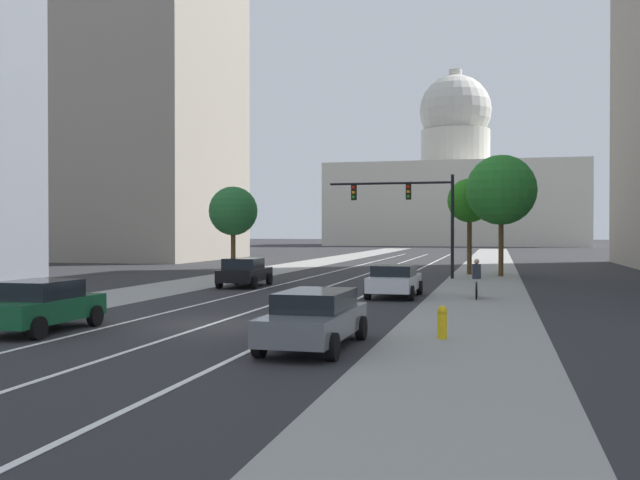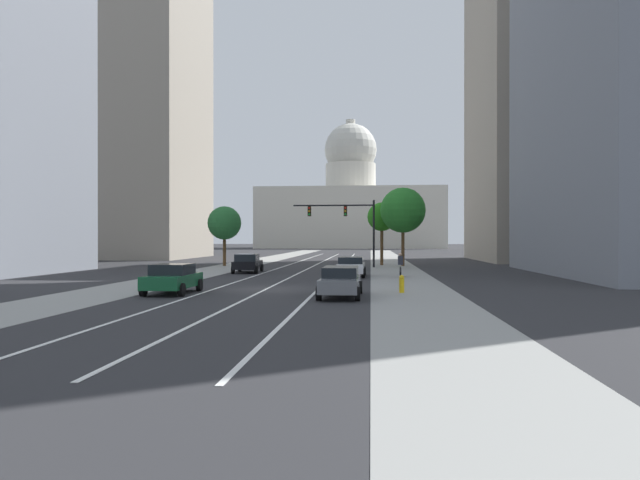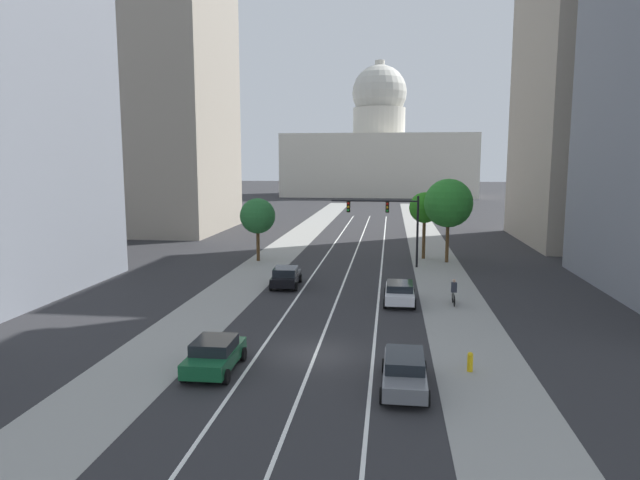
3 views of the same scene
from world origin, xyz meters
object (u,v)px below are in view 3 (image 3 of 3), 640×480
Objects in this scene: fire_hydrant at (470,362)px; car_green at (215,354)px; capitol_building at (379,153)px; car_white at (400,292)px; cyclist at (454,292)px; street_tree_mid_right at (425,208)px; car_black at (286,276)px; car_gray at (405,370)px; street_tree_mid_left at (258,216)px; traffic_signal_mast at (390,216)px; street_tree_far_right at (448,203)px.

car_green is at bearing -173.23° from fire_hydrant.
capitol_building is at bearing -2.32° from car_green.
fire_hydrant is (2.98, -11.98, -0.30)m from car_white.
car_green is 17.96m from cyclist.
car_white is at bearing -98.19° from street_tree_mid_right.
car_white is at bearing 103.96° from fire_hydrant.
car_green is 0.93× the size of car_white.
street_tree_mid_right is at bearing -41.41° from car_black.
street_tree_mid_right is (11.00, 31.07, 4.16)m from car_green.
capitol_building is 55.99× the size of fire_hydrant.
capitol_building is 133.43m from car_gray.
street_tree_mid_left is (-8.89, -104.21, -7.25)m from capitol_building.
car_white is 3.54m from cyclist.
traffic_signal_mast reaches higher than street_tree_mid_left.
car_green is 0.54× the size of street_tree_far_right.
street_tree_mid_left is at bearing 173.23° from traffic_signal_mast.
capitol_building reaches higher than street_tree_mid_left.
traffic_signal_mast is (7.67, 9.12, 3.82)m from car_black.
traffic_signal_mast reaches higher than fire_hydrant.
car_green is at bearing 148.16° from car_white.
traffic_signal_mast reaches higher than car_black.
capitol_building is 6.55× the size of traffic_signal_mast.
street_tree_mid_left is (-4.67, 27.86, 3.49)m from car_green.
car_white is 0.70× the size of street_tree_mid_right.
traffic_signal_mast is (-0.77, 13.07, 3.84)m from car_white.
car_gray is 32.30m from street_tree_mid_right.
car_black is 12.60m from cyclist.
street_tree_far_right is 2.78m from street_tree_mid_right.
cyclist is 18.19m from street_tree_mid_right.
capitol_building reaches higher than car_black.
capitol_building reaches higher than car_green.
traffic_signal_mast reaches higher than car_green.
capitol_building is 7.89× the size of street_tree_mid_right.
cyclist is (4.31, -13.03, -3.75)m from traffic_signal_mast.
car_black is 17.28m from car_green.
street_tree_mid_right reaches higher than car_green.
car_green is at bearing -91.83° from capitol_building.
car_black is 4.85× the size of fire_hydrant.
traffic_signal_mast is at bearing -42.93° from car_black.
street_tree_mid_right reaches higher than car_gray.
cyclist is (0.56, 12.01, 0.39)m from fire_hydrant.
car_gray is 5.29× the size of fire_hydrant.
fire_hydrant is 0.15× the size of street_tree_mid_left.
car_green is 0.71× the size of street_tree_mid_left.
capitol_building is 11.55× the size of car_black.
cyclist reaches higher than car_white.
street_tree_far_right is (1.07, 15.93, 4.69)m from cyclist.
traffic_signal_mast is 14.22m from cyclist.
street_tree_far_right is (17.73, 1.44, 1.27)m from street_tree_mid_left.
street_tree_mid_right is at bearing -19.99° from car_green.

